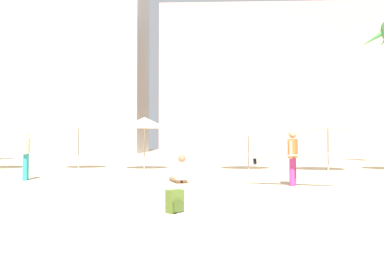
{
  "coord_description": "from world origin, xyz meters",
  "views": [
    {
      "loc": [
        1.32,
        -6.35,
        1.31
      ],
      "look_at": [
        0.76,
        7.36,
        1.74
      ],
      "focal_mm": 39.1,
      "sensor_mm": 36.0,
      "label": 1
    }
  ],
  "objects_px": {
    "person_far_left": "(26,153)",
    "person_mid_center": "(180,173)",
    "cafe_umbrella_5": "(249,130)",
    "backpack": "(175,202)",
    "person_far_right": "(293,155)",
    "cafe_umbrella_1": "(144,123)",
    "cafe_umbrella_4": "(328,125)",
    "beach_towel": "(225,211)",
    "cafe_umbrella_2": "(79,124)"
  },
  "relations": [
    {
      "from": "person_far_left",
      "to": "person_mid_center",
      "type": "xyz_separation_m",
      "value": [
        5.24,
        -0.66,
        -0.63
      ]
    },
    {
      "from": "cafe_umbrella_5",
      "to": "backpack",
      "type": "bearing_deg",
      "value": -101.7
    },
    {
      "from": "person_far_right",
      "to": "person_far_left",
      "type": "relative_size",
      "value": 1.72
    },
    {
      "from": "backpack",
      "to": "person_mid_center",
      "type": "bearing_deg",
      "value": 144.33
    },
    {
      "from": "cafe_umbrella_1",
      "to": "backpack",
      "type": "relative_size",
      "value": 5.78
    },
    {
      "from": "person_far_right",
      "to": "person_mid_center",
      "type": "relative_size",
      "value": 2.73
    },
    {
      "from": "cafe_umbrella_4",
      "to": "beach_towel",
      "type": "bearing_deg",
      "value": -114.52
    },
    {
      "from": "cafe_umbrella_1",
      "to": "person_far_right",
      "type": "bearing_deg",
      "value": -52.09
    },
    {
      "from": "cafe_umbrella_4",
      "to": "backpack",
      "type": "xyz_separation_m",
      "value": [
        -5.91,
        -11.12,
        -1.85
      ]
    },
    {
      "from": "cafe_umbrella_5",
      "to": "person_far_right",
      "type": "relative_size",
      "value": 0.84
    },
    {
      "from": "person_far_right",
      "to": "person_far_left",
      "type": "height_order",
      "value": "person_far_left"
    },
    {
      "from": "backpack",
      "to": "cafe_umbrella_2",
      "type": "bearing_deg",
      "value": 166.27
    },
    {
      "from": "backpack",
      "to": "beach_towel",
      "type": "bearing_deg",
      "value": 62.57
    },
    {
      "from": "cafe_umbrella_4",
      "to": "beach_towel",
      "type": "height_order",
      "value": "cafe_umbrella_4"
    },
    {
      "from": "cafe_umbrella_2",
      "to": "person_far_right",
      "type": "height_order",
      "value": "cafe_umbrella_2"
    },
    {
      "from": "cafe_umbrella_4",
      "to": "person_mid_center",
      "type": "distance_m",
      "value": 8.56
    },
    {
      "from": "cafe_umbrella_4",
      "to": "person_far_right",
      "type": "relative_size",
      "value": 0.88
    },
    {
      "from": "cafe_umbrella_4",
      "to": "person_mid_center",
      "type": "bearing_deg",
      "value": -137.66
    },
    {
      "from": "cafe_umbrella_1",
      "to": "person_far_right",
      "type": "height_order",
      "value": "cafe_umbrella_1"
    },
    {
      "from": "backpack",
      "to": "person_mid_center",
      "type": "distance_m",
      "value": 5.48
    },
    {
      "from": "person_far_right",
      "to": "backpack",
      "type": "bearing_deg",
      "value": -99.64
    },
    {
      "from": "cafe_umbrella_2",
      "to": "person_far_left",
      "type": "xyz_separation_m",
      "value": [
        0.09,
        -5.95,
        -1.18
      ]
    },
    {
      "from": "cafe_umbrella_5",
      "to": "person_far_right",
      "type": "bearing_deg",
      "value": -85.2
    },
    {
      "from": "cafe_umbrella_4",
      "to": "beach_towel",
      "type": "xyz_separation_m",
      "value": [
        -4.99,
        -10.94,
        -2.04
      ]
    },
    {
      "from": "cafe_umbrella_2",
      "to": "cafe_umbrella_4",
      "type": "bearing_deg",
      "value": -4.76
    },
    {
      "from": "cafe_umbrella_4",
      "to": "beach_towel",
      "type": "relative_size",
      "value": 1.56
    },
    {
      "from": "cafe_umbrella_2",
      "to": "cafe_umbrella_4",
      "type": "xyz_separation_m",
      "value": [
        11.53,
        -0.96,
        -0.06
      ]
    },
    {
      "from": "cafe_umbrella_5",
      "to": "person_far_left",
      "type": "bearing_deg",
      "value": -143.94
    },
    {
      "from": "cafe_umbrella_2",
      "to": "cafe_umbrella_5",
      "type": "bearing_deg",
      "value": -0.85
    },
    {
      "from": "cafe_umbrella_2",
      "to": "person_far_left",
      "type": "bearing_deg",
      "value": -89.12
    },
    {
      "from": "cafe_umbrella_4",
      "to": "person_far_left",
      "type": "distance_m",
      "value": 12.52
    },
    {
      "from": "person_far_right",
      "to": "person_mid_center",
      "type": "xyz_separation_m",
      "value": [
        -3.38,
        0.81,
        -0.6
      ]
    },
    {
      "from": "cafe_umbrella_4",
      "to": "person_far_right",
      "type": "bearing_deg",
      "value": -113.58
    },
    {
      "from": "cafe_umbrella_1",
      "to": "person_far_right",
      "type": "relative_size",
      "value": 0.84
    },
    {
      "from": "cafe_umbrella_5",
      "to": "backpack",
      "type": "xyz_separation_m",
      "value": [
        -2.48,
        -11.96,
        -1.63
      ]
    },
    {
      "from": "cafe_umbrella_1",
      "to": "person_far_left",
      "type": "xyz_separation_m",
      "value": [
        -3.14,
        -5.56,
        -1.25
      ]
    },
    {
      "from": "person_far_left",
      "to": "person_mid_center",
      "type": "bearing_deg",
      "value": 160.2
    },
    {
      "from": "cafe_umbrella_5",
      "to": "backpack",
      "type": "height_order",
      "value": "cafe_umbrella_5"
    },
    {
      "from": "cafe_umbrella_1",
      "to": "cafe_umbrella_5",
      "type": "height_order",
      "value": "cafe_umbrella_1"
    },
    {
      "from": "cafe_umbrella_2",
      "to": "backpack",
      "type": "xyz_separation_m",
      "value": [
        5.62,
        -12.08,
        -1.91
      ]
    },
    {
      "from": "backpack",
      "to": "person_far_left",
      "type": "relative_size",
      "value": 0.25
    },
    {
      "from": "cafe_umbrella_1",
      "to": "backpack",
      "type": "xyz_separation_m",
      "value": [
        2.38,
        -11.69,
        -1.98
      ]
    },
    {
      "from": "backpack",
      "to": "person_far_left",
      "type": "distance_m",
      "value": 8.29
    },
    {
      "from": "cafe_umbrella_1",
      "to": "person_far_right",
      "type": "xyz_separation_m",
      "value": [
        5.47,
        -7.03,
        -1.28
      ]
    },
    {
      "from": "beach_towel",
      "to": "person_mid_center",
      "type": "relative_size",
      "value": 1.54
    },
    {
      "from": "cafe_umbrella_5",
      "to": "person_far_right",
      "type": "xyz_separation_m",
      "value": [
        0.61,
        -7.3,
        -0.94
      ]
    },
    {
      "from": "person_far_left",
      "to": "cafe_umbrella_2",
      "type": "bearing_deg",
      "value": -101.75
    },
    {
      "from": "cafe_umbrella_5",
      "to": "backpack",
      "type": "distance_m",
      "value": 12.32
    },
    {
      "from": "beach_towel",
      "to": "backpack",
      "type": "bearing_deg",
      "value": -168.77
    },
    {
      "from": "beach_towel",
      "to": "person_far_left",
      "type": "height_order",
      "value": "person_far_left"
    }
  ]
}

